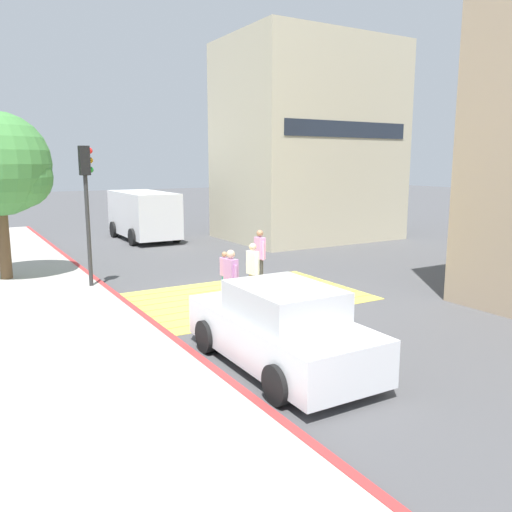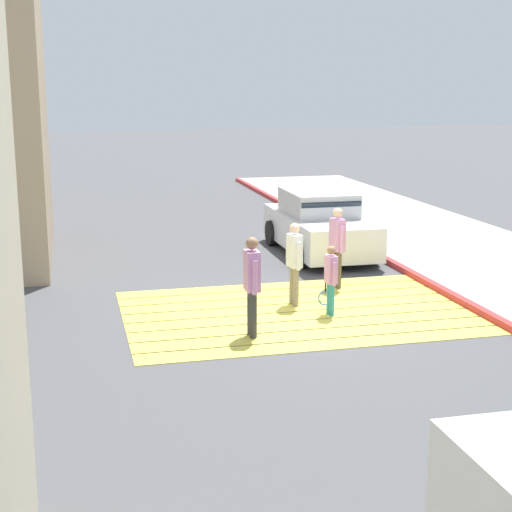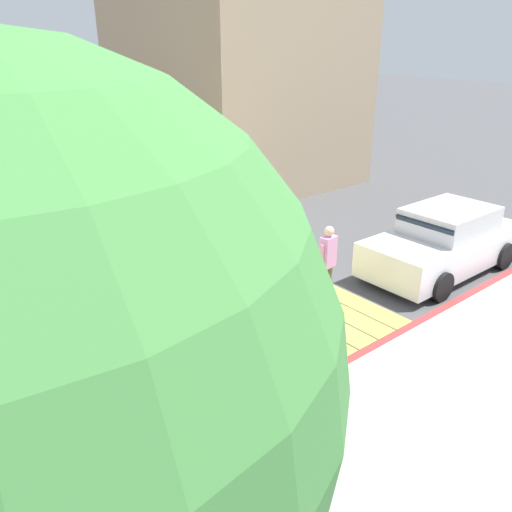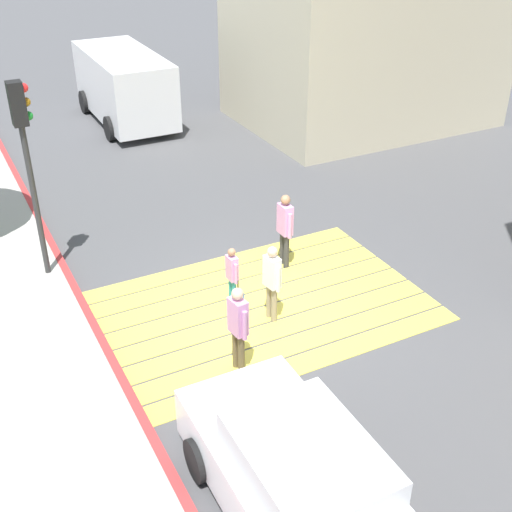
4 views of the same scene
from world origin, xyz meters
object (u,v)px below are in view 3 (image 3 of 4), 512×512
object	(u,v)px
street_tree	(31,374)
pedestrian_adult_side	(328,258)
car_parked_near_curb	(443,242)
traffic_light_corner	(197,255)
pedestrian_adult_lead	(153,255)
pedestrian_child_with_racket	(235,281)
pedestrian_adult_trailing	(251,255)

from	to	relation	value
street_tree	pedestrian_adult_side	distance (m)	8.61
car_parked_near_curb	traffic_light_corner	distance (m)	8.39
traffic_light_corner	street_tree	bearing A→B (deg)	130.63
street_tree	pedestrian_adult_lead	bearing A→B (deg)	-32.29
traffic_light_corner	pedestrian_adult_side	world-z (taller)	traffic_light_corner
pedestrian_child_with_racket	pedestrian_adult_lead	bearing A→B (deg)	27.78
car_parked_near_curb	pedestrian_adult_trailing	xyz separation A→B (m)	(1.93, 4.33, 0.20)
car_parked_near_curb	traffic_light_corner	world-z (taller)	traffic_light_corner
pedestrian_adult_lead	traffic_light_corner	bearing A→B (deg)	157.87
traffic_light_corner	street_tree	size ratio (longest dim) A/B	0.80
pedestrian_adult_lead	pedestrian_adult_side	size ratio (longest dim) A/B	1.01
pedestrian_adult_lead	pedestrian_child_with_racket	bearing A→B (deg)	-152.22
pedestrian_adult_lead	pedestrian_adult_trailing	distance (m)	2.07
street_tree	pedestrian_adult_side	xyz separation A→B (m)	(4.27, -6.99, -2.65)
pedestrian_adult_lead	pedestrian_child_with_racket	xyz separation A→B (m)	(-1.69, -0.89, -0.26)
traffic_light_corner	pedestrian_child_with_racket	bearing A→B (deg)	-42.74
traffic_light_corner	car_parked_near_curb	bearing A→B (deg)	-78.72
pedestrian_adult_lead	pedestrian_adult_trailing	size ratio (longest dim) A/B	1.06
car_parked_near_curb	street_tree	size ratio (longest dim) A/B	0.81
pedestrian_adult_trailing	pedestrian_adult_lead	bearing A→B (deg)	53.63
street_tree	pedestrian_child_with_racket	size ratio (longest dim) A/B	4.08
car_parked_near_curb	pedestrian_adult_lead	distance (m)	6.77
traffic_light_corner	pedestrian_adult_side	size ratio (longest dim) A/B	2.52
pedestrian_adult_side	pedestrian_child_with_racket	world-z (taller)	pedestrian_adult_side
street_tree	pedestrian_child_with_racket	xyz separation A→B (m)	(5.04, -5.14, -2.90)
traffic_light_corner	street_tree	distance (m)	3.13
car_parked_near_curb	pedestrian_adult_side	xyz separation A→B (m)	(0.69, 3.26, 0.25)
pedestrian_adult_trailing	pedestrian_adult_side	size ratio (longest dim) A/B	0.95
street_tree	pedestrian_adult_side	size ratio (longest dim) A/B	3.16
street_tree	pedestrian_adult_trailing	xyz separation A→B (m)	(5.51, -5.92, -2.69)
pedestrian_adult_side	pedestrian_child_with_racket	distance (m)	2.02
pedestrian_adult_trailing	pedestrian_child_with_racket	world-z (taller)	pedestrian_adult_trailing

